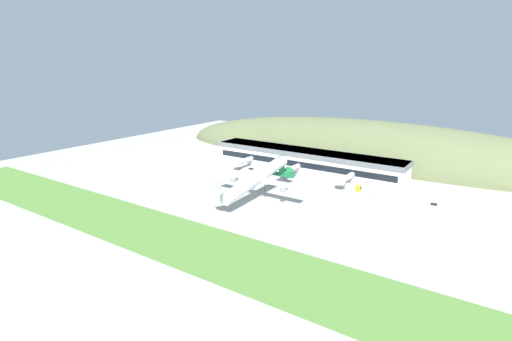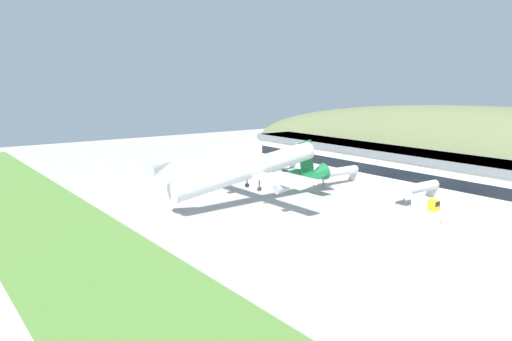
{
  "view_description": "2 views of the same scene",
  "coord_description": "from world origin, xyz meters",
  "px_view_note": "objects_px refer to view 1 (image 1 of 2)",
  "views": [
    {
      "loc": [
        79.38,
        -132.44,
        55.67
      ],
      "look_at": [
        -12.45,
        2.52,
        11.01
      ],
      "focal_mm": 28.0,
      "sensor_mm": 36.0,
      "label": 1
    },
    {
      "loc": [
        93.18,
        -73.8,
        31.91
      ],
      "look_at": [
        -11.88,
        2.74,
        8.23
      ],
      "focal_mm": 35.0,
      "sensor_mm": 36.0,
      "label": 2
    }
  ],
  "objects_px": {
    "jetway_0": "(243,161)",
    "jetway_1": "(290,170)",
    "terminal_building": "(306,159)",
    "cargo_airplane": "(258,178)",
    "service_car_1": "(251,170)",
    "jetway_2": "(346,179)",
    "fuel_truck": "(353,187)",
    "service_car_0": "(433,205)",
    "traffic_cone_0": "(369,199)"
  },
  "relations": [
    {
      "from": "terminal_building",
      "to": "jetway_2",
      "type": "height_order",
      "value": "terminal_building"
    },
    {
      "from": "jetway_0",
      "to": "service_car_1",
      "type": "xyz_separation_m",
      "value": [
        6.63,
        -2.12,
        -3.3
      ]
    },
    {
      "from": "service_car_1",
      "to": "traffic_cone_0",
      "type": "relative_size",
      "value": 7.19
    },
    {
      "from": "cargo_airplane",
      "to": "jetway_2",
      "type": "bearing_deg",
      "value": 56.92
    },
    {
      "from": "service_car_1",
      "to": "fuel_truck",
      "type": "bearing_deg",
      "value": -0.91
    },
    {
      "from": "terminal_building",
      "to": "cargo_airplane",
      "type": "xyz_separation_m",
      "value": [
        4.93,
        -52.53,
        3.09
      ]
    },
    {
      "from": "terminal_building",
      "to": "fuel_truck",
      "type": "xyz_separation_m",
      "value": [
        33.66,
        -18.84,
        -4.7
      ]
    },
    {
      "from": "terminal_building",
      "to": "service_car_1",
      "type": "relative_size",
      "value": 25.21
    },
    {
      "from": "jetway_2",
      "to": "traffic_cone_0",
      "type": "relative_size",
      "value": 25.98
    },
    {
      "from": "jetway_2",
      "to": "service_car_0",
      "type": "height_order",
      "value": "jetway_2"
    },
    {
      "from": "service_car_1",
      "to": "traffic_cone_0",
      "type": "xyz_separation_m",
      "value": [
        66.57,
        -8.93,
        -0.41
      ]
    },
    {
      "from": "service_car_0",
      "to": "traffic_cone_0",
      "type": "bearing_deg",
      "value": -166.37
    },
    {
      "from": "cargo_airplane",
      "to": "service_car_0",
      "type": "xyz_separation_m",
      "value": [
        62.72,
        31.47,
        -8.59
      ]
    },
    {
      "from": "traffic_cone_0",
      "to": "terminal_building",
      "type": "bearing_deg",
      "value": 148.41
    },
    {
      "from": "terminal_building",
      "to": "service_car_1",
      "type": "xyz_separation_m",
      "value": [
        -22.88,
        -17.94,
        -5.43
      ]
    },
    {
      "from": "terminal_building",
      "to": "cargo_airplane",
      "type": "relative_size",
      "value": 1.93
    },
    {
      "from": "jetway_2",
      "to": "service_car_1",
      "type": "bearing_deg",
      "value": -177.89
    },
    {
      "from": "jetway_0",
      "to": "jetway_1",
      "type": "distance_m",
      "value": 29.29
    },
    {
      "from": "jetway_2",
      "to": "service_car_0",
      "type": "relative_size",
      "value": 3.4
    },
    {
      "from": "jetway_0",
      "to": "traffic_cone_0",
      "type": "bearing_deg",
      "value": -8.58
    },
    {
      "from": "fuel_truck",
      "to": "traffic_cone_0",
      "type": "height_order",
      "value": "fuel_truck"
    },
    {
      "from": "service_car_1",
      "to": "fuel_truck",
      "type": "height_order",
      "value": "fuel_truck"
    },
    {
      "from": "terminal_building",
      "to": "jetway_0",
      "type": "xyz_separation_m",
      "value": [
        -29.5,
        -15.82,
        -2.12
      ]
    },
    {
      "from": "terminal_building",
      "to": "jetway_1",
      "type": "relative_size",
      "value": 6.56
    },
    {
      "from": "jetway_0",
      "to": "jetway_1",
      "type": "xyz_separation_m",
      "value": [
        29.28,
        -0.71,
        0.0
      ]
    },
    {
      "from": "service_car_0",
      "to": "cargo_airplane",
      "type": "bearing_deg",
      "value": -153.35
    },
    {
      "from": "jetway_2",
      "to": "service_car_1",
      "type": "height_order",
      "value": "jetway_2"
    },
    {
      "from": "service_car_0",
      "to": "fuel_truck",
      "type": "distance_m",
      "value": 34.07
    },
    {
      "from": "jetway_0",
      "to": "traffic_cone_0",
      "type": "relative_size",
      "value": 25.28
    },
    {
      "from": "jetway_0",
      "to": "service_car_1",
      "type": "bearing_deg",
      "value": -17.71
    },
    {
      "from": "jetway_2",
      "to": "terminal_building",
      "type": "bearing_deg",
      "value": 150.81
    },
    {
      "from": "fuel_truck",
      "to": "traffic_cone_0",
      "type": "bearing_deg",
      "value": -38.68
    },
    {
      "from": "traffic_cone_0",
      "to": "service_car_0",
      "type": "bearing_deg",
      "value": 13.63
    },
    {
      "from": "cargo_airplane",
      "to": "service_car_1",
      "type": "distance_m",
      "value": 45.19
    },
    {
      "from": "jetway_2",
      "to": "traffic_cone_0",
      "type": "bearing_deg",
      "value": -35.85
    },
    {
      "from": "cargo_airplane",
      "to": "traffic_cone_0",
      "type": "bearing_deg",
      "value": 33.51
    },
    {
      "from": "jetway_2",
      "to": "jetway_0",
      "type": "bearing_deg",
      "value": 179.79
    },
    {
      "from": "jetway_0",
      "to": "jetway_2",
      "type": "height_order",
      "value": "same"
    },
    {
      "from": "jetway_2",
      "to": "cargo_airplane",
      "type": "relative_size",
      "value": 0.28
    },
    {
      "from": "jetway_1",
      "to": "jetway_2",
      "type": "xyz_separation_m",
      "value": [
        28.92,
        0.49,
        -0.0
      ]
    },
    {
      "from": "jetway_0",
      "to": "cargo_airplane",
      "type": "xyz_separation_m",
      "value": [
        34.43,
        -36.71,
        5.21
      ]
    },
    {
      "from": "jetway_2",
      "to": "service_car_1",
      "type": "xyz_separation_m",
      "value": [
        -51.58,
        -1.9,
        -3.31
      ]
    },
    {
      "from": "jetway_0",
      "to": "fuel_truck",
      "type": "distance_m",
      "value": 63.29
    },
    {
      "from": "service_car_0",
      "to": "terminal_building",
      "type": "bearing_deg",
      "value": 162.71
    },
    {
      "from": "jetway_2",
      "to": "cargo_airplane",
      "type": "bearing_deg",
      "value": -123.08
    },
    {
      "from": "jetway_1",
      "to": "cargo_airplane",
      "type": "xyz_separation_m",
      "value": [
        5.15,
        -36.0,
        5.21
      ]
    },
    {
      "from": "jetway_0",
      "to": "jetway_2",
      "type": "xyz_separation_m",
      "value": [
        58.2,
        -0.21,
        0.0
      ]
    },
    {
      "from": "jetway_0",
      "to": "fuel_truck",
      "type": "relative_size",
      "value": 2.15
    },
    {
      "from": "jetway_0",
      "to": "terminal_building",
      "type": "bearing_deg",
      "value": 28.21
    },
    {
      "from": "cargo_airplane",
      "to": "terminal_building",
      "type": "bearing_deg",
      "value": 95.36
    }
  ]
}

